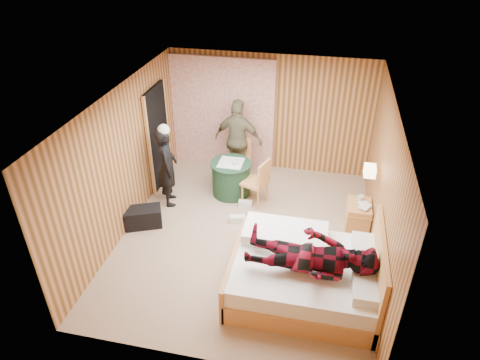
% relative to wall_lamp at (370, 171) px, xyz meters
% --- Properties ---
extents(floor, '(4.20, 5.00, 0.01)m').
position_rel_wall_lamp_xyz_m(floor, '(-1.92, -0.45, -1.30)').
color(floor, tan).
rests_on(floor, ground).
extents(ceiling, '(4.20, 5.00, 0.01)m').
position_rel_wall_lamp_xyz_m(ceiling, '(-1.92, -0.45, 1.20)').
color(ceiling, silver).
rests_on(ceiling, wall_back).
extents(wall_back, '(4.20, 0.02, 2.50)m').
position_rel_wall_lamp_xyz_m(wall_back, '(-1.92, 2.05, -0.05)').
color(wall_back, '#C57C4B').
rests_on(wall_back, floor).
extents(wall_left, '(0.02, 5.00, 2.50)m').
position_rel_wall_lamp_xyz_m(wall_left, '(-4.02, -0.45, -0.05)').
color(wall_left, '#C57C4B').
rests_on(wall_left, floor).
extents(wall_right, '(0.02, 5.00, 2.50)m').
position_rel_wall_lamp_xyz_m(wall_right, '(0.18, -0.45, -0.05)').
color(wall_right, '#C57C4B').
rests_on(wall_right, floor).
extents(curtain, '(2.20, 0.08, 2.40)m').
position_rel_wall_lamp_xyz_m(curtain, '(-2.92, 1.98, -0.10)').
color(curtain, '#F0E3D0').
rests_on(curtain, floor).
extents(doorway, '(0.06, 0.90, 2.05)m').
position_rel_wall_lamp_xyz_m(doorway, '(-3.98, 0.95, -0.28)').
color(doorway, black).
rests_on(doorway, floor).
extents(wall_lamp, '(0.26, 0.24, 0.16)m').
position_rel_wall_lamp_xyz_m(wall_lamp, '(0.00, 0.00, 0.00)').
color(wall_lamp, gold).
rests_on(wall_lamp, wall_right).
extents(bed, '(2.12, 1.67, 1.15)m').
position_rel_wall_lamp_xyz_m(bed, '(-0.80, -1.51, -0.97)').
color(bed, '#ECB260').
rests_on(bed, floor).
extents(nightstand, '(0.42, 0.57, 0.55)m').
position_rel_wall_lamp_xyz_m(nightstand, '(-0.04, 0.13, -1.02)').
color(nightstand, '#ECB260').
rests_on(nightstand, floor).
extents(round_table, '(0.80, 0.80, 0.71)m').
position_rel_wall_lamp_xyz_m(round_table, '(-2.48, 0.81, -0.94)').
color(round_table, '#20462D').
rests_on(round_table, floor).
extents(chair_far, '(0.55, 0.55, 0.93)m').
position_rel_wall_lamp_xyz_m(chair_far, '(-2.45, 1.44, -0.76)').
color(chair_far, '#ECB260').
rests_on(chair_far, floor).
extents(chair_near, '(0.54, 0.54, 0.95)m').
position_rel_wall_lamp_xyz_m(chair_near, '(-1.88, 0.56, -0.75)').
color(chair_near, '#ECB260').
rests_on(chair_near, floor).
extents(duffel_bag, '(0.72, 0.56, 0.36)m').
position_rel_wall_lamp_xyz_m(duffel_bag, '(-3.77, -0.54, -1.12)').
color(duffel_bag, black).
rests_on(duffel_bag, floor).
extents(sneaker_left, '(0.31, 0.19, 0.13)m').
position_rel_wall_lamp_xyz_m(sneaker_left, '(-2.15, -0.09, -1.24)').
color(sneaker_left, silver).
rests_on(sneaker_left, floor).
extents(sneaker_right, '(0.26, 0.12, 0.11)m').
position_rel_wall_lamp_xyz_m(sneaker_right, '(-2.11, 0.44, -1.24)').
color(sneaker_right, silver).
rests_on(sneaker_right, floor).
extents(woman_standing, '(0.55, 0.67, 1.56)m').
position_rel_wall_lamp_xyz_m(woman_standing, '(-3.56, 0.27, -0.52)').
color(woman_standing, black).
rests_on(woman_standing, floor).
extents(man_at_table, '(1.06, 0.56, 1.72)m').
position_rel_wall_lamp_xyz_m(man_at_table, '(-2.48, 1.48, -0.44)').
color(man_at_table, '#676245').
rests_on(man_at_table, floor).
extents(man_on_bed, '(0.86, 0.67, 1.77)m').
position_rel_wall_lamp_xyz_m(man_on_bed, '(-0.77, -1.74, -0.29)').
color(man_on_bed, maroon).
rests_on(man_on_bed, bed).
extents(book_lower, '(0.25, 0.27, 0.02)m').
position_rel_wall_lamp_xyz_m(book_lower, '(-0.04, 0.08, -0.74)').
color(book_lower, silver).
rests_on(book_lower, nightstand).
extents(book_upper, '(0.25, 0.28, 0.02)m').
position_rel_wall_lamp_xyz_m(book_upper, '(-0.04, 0.08, -0.72)').
color(book_upper, silver).
rests_on(book_upper, nightstand).
extents(cup_nightstand, '(0.11, 0.11, 0.09)m').
position_rel_wall_lamp_xyz_m(cup_nightstand, '(-0.04, 0.26, -0.71)').
color(cup_nightstand, silver).
rests_on(cup_nightstand, nightstand).
extents(cup_table, '(0.15, 0.15, 0.10)m').
position_rel_wall_lamp_xyz_m(cup_table, '(-2.38, 0.76, -0.54)').
color(cup_table, silver).
rests_on(cup_table, round_table).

